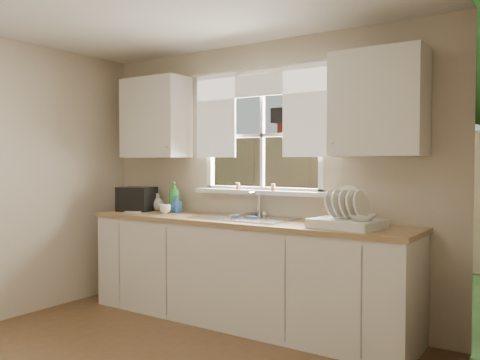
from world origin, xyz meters
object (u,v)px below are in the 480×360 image
Objects in this scene: cup at (165,209)px; soap_bottle_a at (174,196)px; black_appliance at (137,199)px; dish_rack at (347,218)px.

soap_bottle_a is at bearing 126.91° from cup.
black_appliance is (-0.42, 0.04, 0.08)m from cup.
black_appliance is at bearing -153.05° from soap_bottle_a.
dish_rack is 1.86m from cup.
dish_rack is 1.92m from soap_bottle_a.
black_appliance is (-0.38, -0.14, -0.03)m from soap_bottle_a.
soap_bottle_a is 0.40m from black_appliance.
soap_bottle_a is at bearing 5.19° from black_appliance.
cup is (0.05, -0.19, -0.11)m from soap_bottle_a.
cup is 0.34× the size of black_appliance.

